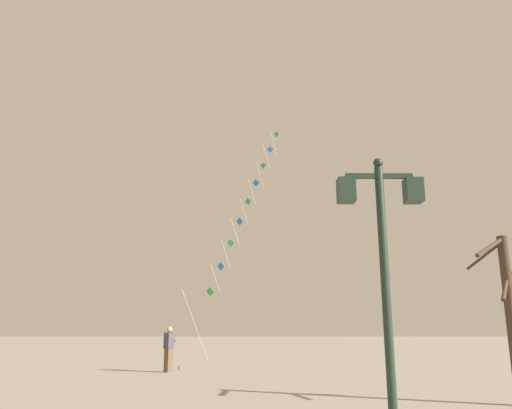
{
  "coord_description": "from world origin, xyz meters",
  "views": [
    {
      "loc": [
        0.73,
        -1.72,
        1.66
      ],
      "look_at": [
        0.92,
        16.34,
        6.09
      ],
      "focal_mm": 35.4,
      "sensor_mm": 36.0,
      "label": 1
    }
  ],
  "objects_px": {
    "kite_train": "(242,216)",
    "kite_flyer": "(169,348)",
    "bare_tree": "(510,311)",
    "twin_lantern_lamp_post": "(383,238)"
  },
  "relations": [
    {
      "from": "twin_lantern_lamp_post",
      "to": "kite_train",
      "type": "distance_m",
      "value": 18.23
    },
    {
      "from": "kite_train",
      "to": "twin_lantern_lamp_post",
      "type": "bearing_deg",
      "value": -81.66
    },
    {
      "from": "kite_train",
      "to": "kite_flyer",
      "type": "relative_size",
      "value": 7.81
    },
    {
      "from": "kite_flyer",
      "to": "bare_tree",
      "type": "relative_size",
      "value": 0.45
    },
    {
      "from": "kite_train",
      "to": "bare_tree",
      "type": "height_order",
      "value": "kite_train"
    },
    {
      "from": "kite_train",
      "to": "bare_tree",
      "type": "bearing_deg",
      "value": -65.14
    },
    {
      "from": "twin_lantern_lamp_post",
      "to": "kite_train",
      "type": "height_order",
      "value": "kite_train"
    },
    {
      "from": "bare_tree",
      "to": "twin_lantern_lamp_post",
      "type": "bearing_deg",
      "value": -135.52
    },
    {
      "from": "kite_train",
      "to": "bare_tree",
      "type": "distance_m",
      "value": 16.08
    },
    {
      "from": "twin_lantern_lamp_post",
      "to": "kite_flyer",
      "type": "height_order",
      "value": "twin_lantern_lamp_post"
    }
  ]
}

